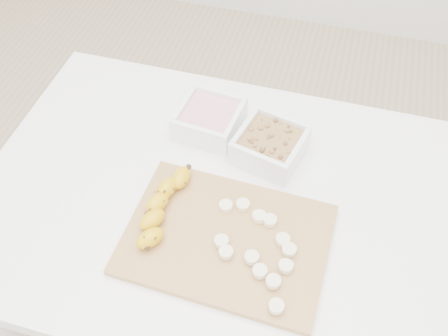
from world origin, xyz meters
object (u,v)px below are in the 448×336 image
(bowl_granola, at_px, (270,145))
(cutting_board, at_px, (227,239))
(banana, at_px, (162,207))
(table, at_px, (220,223))
(bowl_yogurt, at_px, (209,119))

(bowl_granola, xyz_separation_m, cutting_board, (-0.03, -0.23, -0.02))
(banana, bearing_deg, bowl_granola, 67.46)
(table, height_order, cutting_board, cutting_board)
(table, relative_size, banana, 5.10)
(table, height_order, bowl_yogurt, bowl_yogurt)
(cutting_board, bearing_deg, bowl_yogurt, 112.92)
(table, height_order, banana, banana)
(table, bearing_deg, bowl_granola, 62.99)
(table, relative_size, bowl_yogurt, 6.86)
(bowl_yogurt, distance_m, banana, 0.25)
(table, bearing_deg, banana, -141.70)
(banana, bearing_deg, cutting_board, 6.65)
(cutting_board, xyz_separation_m, banana, (-0.13, 0.02, 0.02))
(bowl_granola, distance_m, cutting_board, 0.24)
(bowl_yogurt, relative_size, banana, 0.74)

